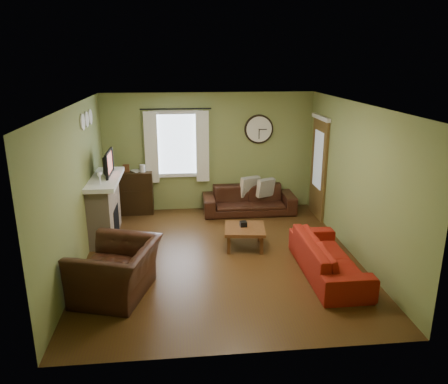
{
  "coord_description": "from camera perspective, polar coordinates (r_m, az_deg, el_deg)",
  "views": [
    {
      "loc": [
        -0.67,
        -6.85,
        3.29
      ],
      "look_at": [
        0.1,
        0.4,
        1.05
      ],
      "focal_mm": 35.0,
      "sensor_mm": 36.0,
      "label": 1
    }
  ],
  "objects": [
    {
      "name": "wall_right",
      "position": [
        7.73,
        16.77,
        1.41
      ],
      "size": [
        0.0,
        5.2,
        2.6
      ],
      "primitive_type": "cube",
      "color": "olive",
      "rests_on": "ground"
    },
    {
      "name": "medallion_left",
      "position": [
        7.89,
        -17.99,
        8.67
      ],
      "size": [
        0.28,
        0.28,
        0.03
      ],
      "primitive_type": "cylinder",
      "color": "white",
      "rests_on": "wall_left"
    },
    {
      "name": "floor",
      "position": [
        7.63,
        -0.43,
        -8.46
      ],
      "size": [
        4.6,
        5.2,
        0.0
      ],
      "primitive_type": "cube",
      "color": "#452A12",
      "rests_on": "ground"
    },
    {
      "name": "wall_back",
      "position": [
        9.69,
        -1.97,
        5.21
      ],
      "size": [
        4.6,
        0.0,
        2.6
      ],
      "primitive_type": "cube",
      "color": "olive",
      "rests_on": "ground"
    },
    {
      "name": "fireplace",
      "position": [
        8.58,
        -15.33,
        -2.18
      ],
      "size": [
        0.4,
        1.4,
        1.1
      ],
      "primitive_type": "cube",
      "color": "tan",
      "rests_on": "floor"
    },
    {
      "name": "firebox",
      "position": [
        8.64,
        -13.95,
        -3.72
      ],
      "size": [
        0.04,
        0.6,
        0.55
      ],
      "primitive_type": "cube",
      "color": "black",
      "rests_on": "fireplace"
    },
    {
      "name": "tv",
      "position": [
        8.49,
        -15.27,
        3.29
      ],
      "size": [
        0.08,
        0.6,
        0.35
      ],
      "primitive_type": "imported",
      "rotation": [
        0.0,
        0.0,
        1.57
      ],
      "color": "black",
      "rests_on": "mantel"
    },
    {
      "name": "coffee_table",
      "position": [
        7.94,
        2.71,
        -5.92
      ],
      "size": [
        0.8,
        0.8,
        0.38
      ],
      "primitive_type": null,
      "rotation": [
        0.0,
        0.0,
        -0.12
      ],
      "color": "#5A3218",
      "rests_on": "floor"
    },
    {
      "name": "tissue_box",
      "position": [
        7.91,
        2.53,
        -4.38
      ],
      "size": [
        0.13,
        0.13,
        0.09
      ],
      "primitive_type": "cube",
      "rotation": [
        0.0,
        0.0,
        0.07
      ],
      "color": "black",
      "rests_on": "coffee_table"
    },
    {
      "name": "pillow_left",
      "position": [
        9.75,
        3.38,
        0.72
      ],
      "size": [
        0.46,
        0.29,
        0.44
      ],
      "primitive_type": "cube",
      "rotation": [
        0.0,
        0.0,
        0.39
      ],
      "color": "#9A988C",
      "rests_on": "sofa_brown"
    },
    {
      "name": "curtain_left",
      "position": [
        9.53,
        -9.48,
        5.71
      ],
      "size": [
        0.28,
        0.04,
        1.55
      ],
      "primitive_type": "cube",
      "color": "white",
      "rests_on": "wall_back"
    },
    {
      "name": "curtain_right",
      "position": [
        9.53,
        -2.83,
        5.92
      ],
      "size": [
        0.28,
        0.04,
        1.55
      ],
      "primitive_type": "cube",
      "color": "white",
      "rests_on": "wall_back"
    },
    {
      "name": "pillow_right",
      "position": [
        9.69,
        5.46,
        0.56
      ],
      "size": [
        0.42,
        0.28,
        0.4
      ],
      "primitive_type": "cube",
      "rotation": [
        0.0,
        0.0,
        0.43
      ],
      "color": "#9A988C",
      "rests_on": "sofa_brown"
    },
    {
      "name": "medallion_mid",
      "position": [
        8.23,
        -17.51,
        9.03
      ],
      "size": [
        0.28,
        0.28,
        0.03
      ],
      "primitive_type": "cylinder",
      "color": "white",
      "rests_on": "wall_left"
    },
    {
      "name": "curtain_rod",
      "position": [
        9.39,
        -6.32,
        10.74
      ],
      "size": [
        0.03,
        0.03,
        1.5
      ],
      "primitive_type": "cylinder",
      "color": "black",
      "rests_on": "wall_back"
    },
    {
      "name": "book",
      "position": [
        9.61,
        -11.9,
        2.68
      ],
      "size": [
        0.29,
        0.31,
        0.02
      ],
      "primitive_type": "imported",
      "rotation": [
        0.0,
        0.0,
        0.63
      ],
      "color": "#5A3218",
      "rests_on": "bookshelf"
    },
    {
      "name": "wine_glass_b",
      "position": [
        7.96,
        -15.85,
        1.84
      ],
      "size": [
        0.08,
        0.08,
        0.22
      ],
      "primitive_type": null,
      "color": "white",
      "rests_on": "mantel"
    },
    {
      "name": "sofa_red",
      "position": [
        7.15,
        13.49,
        -8.27
      ],
      "size": [
        0.78,
        1.98,
        0.58
      ],
      "primitive_type": "imported",
      "rotation": [
        0.0,
        0.0,
        1.57
      ],
      "color": "maroon",
      "rests_on": "floor"
    },
    {
      "name": "bookshelf",
      "position": [
        9.73,
        -11.58,
        -0.12
      ],
      "size": [
        0.79,
        0.34,
        0.94
      ],
      "primitive_type": null,
      "color": "black",
      "rests_on": "floor"
    },
    {
      "name": "medallion_right",
      "position": [
        8.57,
        -17.07,
        9.36
      ],
      "size": [
        0.28,
        0.28,
        0.03
      ],
      "primitive_type": "cylinder",
      "color": "white",
      "rests_on": "wall_left"
    },
    {
      "name": "window_pane",
      "position": [
        9.6,
        -6.17,
        6.23
      ],
      "size": [
        1.0,
        0.02,
        1.3
      ],
      "primitive_type": null,
      "color": "silver",
      "rests_on": "wall_back"
    },
    {
      "name": "wall_left",
      "position": [
        7.32,
        -18.67,
        0.37
      ],
      "size": [
        0.0,
        5.2,
        2.6
      ],
      "primitive_type": "cube",
      "color": "olive",
      "rests_on": "ground"
    },
    {
      "name": "wall_front",
      "position": [
        4.75,
        2.65,
        -7.77
      ],
      "size": [
        4.6,
        0.0,
        2.6
      ],
      "primitive_type": "cube",
      "color": "olive",
      "rests_on": "ground"
    },
    {
      "name": "ceiling",
      "position": [
        6.92,
        -0.48,
        11.34
      ],
      "size": [
        4.6,
        5.2,
        0.0
      ],
      "primitive_type": "cube",
      "color": "white",
      "rests_on": "ground"
    },
    {
      "name": "wall_clock",
      "position": [
        9.69,
        4.59,
        8.17
      ],
      "size": [
        0.64,
        0.06,
        0.64
      ],
      "primitive_type": null,
      "color": "white",
      "rests_on": "wall_back"
    },
    {
      "name": "tv_screen",
      "position": [
        8.47,
        -14.76,
        3.68
      ],
      "size": [
        0.02,
        0.62,
        0.36
      ],
      "primitive_type": "cube",
      "color": "#994C3F",
      "rests_on": "mantel"
    },
    {
      "name": "mantel",
      "position": [
        8.41,
        -15.44,
        1.62
      ],
      "size": [
        0.58,
        1.6,
        0.08
      ],
      "primitive_type": "cube",
      "color": "white",
      "rests_on": "fireplace"
    },
    {
      "name": "wine_glass_a",
      "position": [
        7.88,
        -15.94,
        1.7
      ],
      "size": [
        0.08,
        0.08,
        0.22
      ],
      "primitive_type": null,
      "color": "white",
      "rests_on": "mantel"
    },
    {
      "name": "armchair",
      "position": [
        6.52,
        -13.87,
        -9.9
      ],
      "size": [
        1.35,
        1.45,
        0.78
      ],
      "primitive_type": "imported",
      "rotation": [
        0.0,
        0.0,
        -1.86
      ],
      "color": "black",
      "rests_on": "floor"
    },
    {
      "name": "door",
      "position": [
        9.46,
        12.26,
        2.98
      ],
      "size": [
        0.05,
        0.9,
        2.1
      ],
      "primitive_type": "cube",
      "color": "brown",
      "rests_on": "floor"
    },
    {
      "name": "sofa_brown",
      "position": [
        9.65,
        3.27,
        -1.05
      ],
      "size": [
        2.01,
        0.79,
        0.59
      ],
      "primitive_type": "imported",
      "color": "black",
      "rests_on": "floor"
    }
  ]
}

